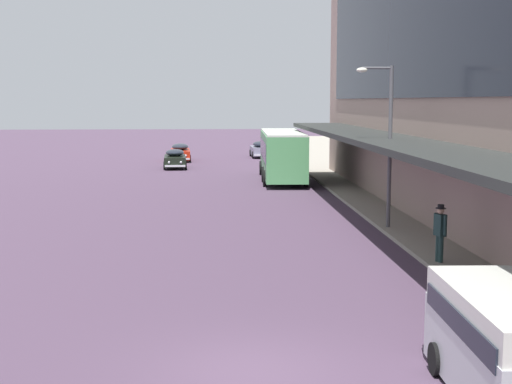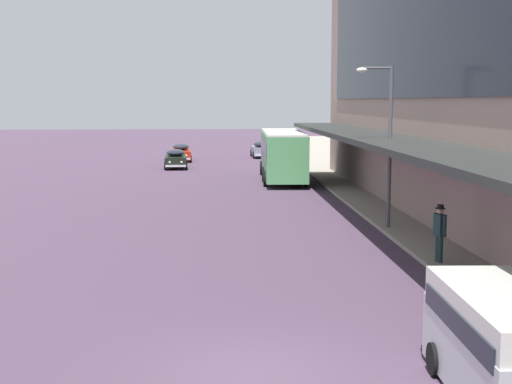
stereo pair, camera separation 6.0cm
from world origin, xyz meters
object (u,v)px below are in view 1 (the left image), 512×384
Objects in this scene: vw_van at (504,339)px; transit_bus_kerbside_front at (282,152)px; sedan_oncoming_front at (175,159)px; pedestrian_at_kerb at (440,230)px; street_lamp at (386,133)px; sedan_lead_near at (180,152)px; sedan_trailing_mid at (260,149)px.

transit_bus_kerbside_front is at bearing 90.89° from vw_van.
sedan_oncoming_front is 0.94× the size of vw_van.
street_lamp is at bearing 92.36° from pedestrian_at_kerb.
pedestrian_at_kerb is (10.13, -41.04, 0.42)m from sedan_lead_near.
sedan_lead_near is at bearing 105.88° from street_lamp.
street_lamp reaches higher than transit_bus_kerbside_front.
street_lamp reaches higher than sedan_oncoming_front.
transit_bus_kerbside_front reaches higher than pedestrian_at_kerb.
transit_bus_kerbside_front is 2.14× the size of sedan_lead_near.
pedestrian_at_kerb is at bearing -76.14° from sedan_lead_near.
sedan_oncoming_front is at bearing 106.69° from pedestrian_at_kerb.
transit_bus_kerbside_front is 35.12m from vw_van.
vw_van is at bearing -89.28° from sedan_trailing_mid.
sedan_trailing_mid is 54.69m from vw_van.
sedan_lead_near reaches higher than sedan_oncoming_front.
pedestrian_at_kerb is (2.65, -25.00, -0.69)m from transit_bus_kerbside_front.
sedan_trailing_mid reaches higher than sedan_oncoming_front.
pedestrian_at_kerb is at bearing -83.95° from transit_bus_kerbside_front.
transit_bus_kerbside_front is 5.82× the size of pedestrian_at_kerb.
vw_van is 0.71× the size of street_lamp.
sedan_oncoming_front is at bearing -125.34° from sedan_trailing_mid.
vw_van is at bearing -81.09° from sedan_lead_near.
transit_bus_kerbside_front is at bearing -89.58° from sedan_trailing_mid.
transit_bus_kerbside_front is at bearing -50.22° from sedan_oncoming_front.
transit_bus_kerbside_front is at bearing 96.05° from pedestrian_at_kerb.
vw_van is at bearing -101.75° from pedestrian_at_kerb.
vw_van reaches higher than sedan_oncoming_front.
street_lamp is at bearing -82.70° from transit_bus_kerbside_front.
transit_bus_kerbside_front is 19.61m from sedan_trailing_mid.
street_lamp is (2.53, -38.19, 3.21)m from sedan_trailing_mid.
pedestrian_at_kerb is at bearing -86.42° from sedan_trailing_mid.
sedan_trailing_mid is 8.14m from sedan_lead_near.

